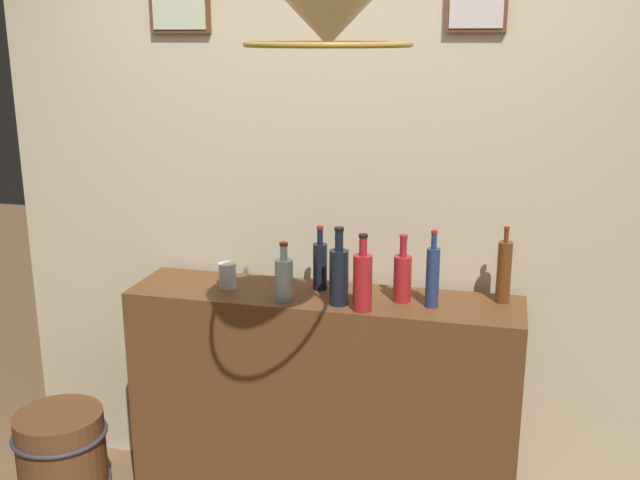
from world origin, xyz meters
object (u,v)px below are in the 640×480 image
object	(u,v)px
liquor_bottle_bourbon	(504,271)
wooden_barrel	(62,459)
liquor_bottle_gin	(402,277)
liquor_bottle_rye	(339,275)
glass_tumbler_highball	(228,275)
liquor_bottle_scotch	(339,272)
liquor_bottle_vermouth	(284,278)
liquor_bottle_brandy	(320,265)
glass_tumbler_rocks	(285,274)
pendant_lamp	(328,4)
liquor_bottle_port	(433,276)
liquor_bottle_whiskey	(363,281)

from	to	relation	value
liquor_bottle_bourbon	wooden_barrel	size ratio (longest dim) A/B	0.70
liquor_bottle_gin	wooden_barrel	distance (m)	1.75
liquor_bottle_rye	glass_tumbler_highball	bearing A→B (deg)	170.46
liquor_bottle_rye	liquor_bottle_scotch	xyz separation A→B (m)	(-0.03, 0.11, -0.02)
liquor_bottle_gin	wooden_barrel	bearing A→B (deg)	-170.66
liquor_bottle_vermouth	liquor_bottle_brandy	world-z (taller)	liquor_bottle_brandy
liquor_bottle_scotch	glass_tumbler_rocks	distance (m)	0.29
liquor_bottle_vermouth	glass_tumbler_rocks	size ratio (longest dim) A/B	2.99
liquor_bottle_gin	liquor_bottle_scotch	world-z (taller)	liquor_bottle_gin
liquor_bottle_scotch	glass_tumbler_highball	world-z (taller)	liquor_bottle_scotch
liquor_bottle_brandy	wooden_barrel	size ratio (longest dim) A/B	0.62
liquor_bottle_rye	glass_tumbler_rocks	bearing A→B (deg)	143.84
liquor_bottle_vermouth	pendant_lamp	bearing A→B (deg)	-63.73
liquor_bottle_brandy	liquor_bottle_vermouth	bearing A→B (deg)	-124.28
liquor_bottle_bourbon	liquor_bottle_vermouth	xyz separation A→B (m)	(-0.87, -0.19, -0.04)
liquor_bottle_gin	liquor_bottle_port	world-z (taller)	liquor_bottle_port
liquor_bottle_scotch	pendant_lamp	world-z (taller)	pendant_lamp
liquor_bottle_rye	liquor_bottle_bourbon	bearing A→B (deg)	16.42
liquor_bottle_gin	liquor_bottle_scotch	xyz separation A→B (m)	(-0.27, 0.01, -0.00)
liquor_bottle_scotch	glass_tumbler_highball	xyz separation A→B (m)	(-0.48, -0.02, -0.05)
liquor_bottle_vermouth	wooden_barrel	distance (m)	1.36
liquor_bottle_bourbon	liquor_bottle_scotch	xyz separation A→B (m)	(-0.66, -0.08, -0.03)
liquor_bottle_bourbon	liquor_bottle_rye	distance (m)	0.66
liquor_bottle_rye	glass_tumbler_highball	world-z (taller)	liquor_bottle_rye
liquor_bottle_port	liquor_bottle_vermouth	bearing A→B (deg)	-173.92
liquor_bottle_rye	glass_tumbler_rocks	size ratio (longest dim) A/B	3.95
liquor_bottle_port	liquor_bottle_brandy	xyz separation A→B (m)	(-0.48, 0.10, -0.02)
liquor_bottle_gin	glass_tumbler_rocks	world-z (taller)	liquor_bottle_gin
liquor_bottle_brandy	glass_tumbler_highball	distance (m)	0.40
liquor_bottle_rye	wooden_barrel	size ratio (longest dim) A/B	0.71
liquor_bottle_whiskey	glass_tumbler_rocks	xyz separation A→B (m)	(-0.39, 0.26, -0.08)
liquor_bottle_port	glass_tumbler_rocks	world-z (taller)	liquor_bottle_port
liquor_bottle_gin	liquor_bottle_scotch	distance (m)	0.27
liquor_bottle_brandy	glass_tumbler_rocks	bearing A→B (deg)	164.53
liquor_bottle_gin	pendant_lamp	bearing A→B (deg)	-98.19
liquor_bottle_bourbon	liquor_bottle_brandy	xyz separation A→B (m)	(-0.75, -0.02, -0.02)
glass_tumbler_rocks	glass_tumbler_highball	bearing A→B (deg)	-149.86
liquor_bottle_rye	glass_tumbler_rocks	world-z (taller)	liquor_bottle_rye
liquor_bottle_bourbon	glass_tumbler_rocks	xyz separation A→B (m)	(-0.93, 0.02, -0.09)
liquor_bottle_port	wooden_barrel	bearing A→B (deg)	-172.47
liquor_bottle_gin	liquor_bottle_bourbon	bearing A→B (deg)	13.03
liquor_bottle_whiskey	liquor_bottle_rye	xyz separation A→B (m)	(-0.10, 0.04, 0.00)
liquor_bottle_rye	wooden_barrel	world-z (taller)	liquor_bottle_rye
liquor_bottle_bourbon	pendant_lamp	distance (m)	1.44
liquor_bottle_gin	liquor_bottle_port	xyz separation A→B (m)	(0.12, -0.03, 0.02)
liquor_bottle_bourbon	liquor_bottle_port	size ratio (longest dim) A/B	1.00
liquor_bottle_whiskey	pendant_lamp	bearing A→B (deg)	-88.30
glass_tumbler_highball	liquor_bottle_port	bearing A→B (deg)	-1.34
liquor_bottle_vermouth	pendant_lamp	world-z (taller)	pendant_lamp
liquor_bottle_whiskey	liquor_bottle_rye	size ratio (longest dim) A/B	0.97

